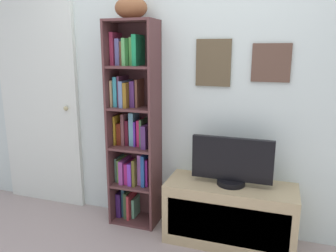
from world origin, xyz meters
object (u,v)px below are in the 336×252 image
at_px(tv_stand, 229,213).
at_px(television, 232,162).
at_px(football, 131,8).
at_px(bookshelf, 133,129).
at_px(door, 39,102).

relative_size(tv_stand, television, 1.63).
height_order(football, television, football).
xyz_separation_m(bookshelf, door, (-1.04, 0.08, 0.17)).
relative_size(bookshelf, door, 0.86).
bearing_deg(tv_stand, football, 175.58).
bearing_deg(door, tv_stand, -5.30).
bearing_deg(door, bookshelf, -4.42).
bearing_deg(television, bookshelf, 173.75).
height_order(television, door, door).
height_order(bookshelf, door, door).
bearing_deg(bookshelf, television, -6.25).
bearing_deg(television, tv_stand, -90.00).
bearing_deg(bookshelf, tv_stand, -6.33).
height_order(tv_stand, television, television).
distance_m(football, television, 1.46).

